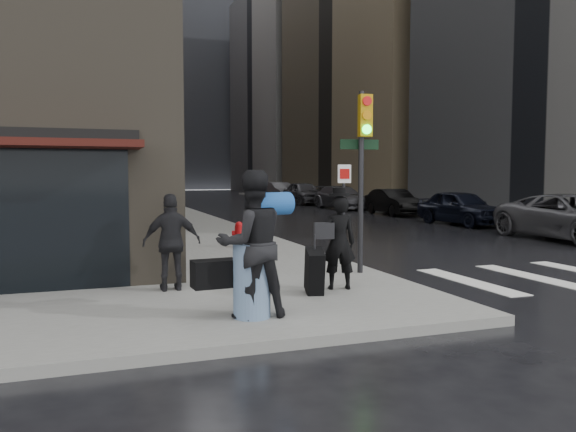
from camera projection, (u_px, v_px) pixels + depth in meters
name	position (u px, v px, depth m)	size (l,w,h in m)	color
ground	(329.00, 306.00, 9.18)	(140.00, 140.00, 0.00)	black
sidewalk_left	(152.00, 208.00, 34.55)	(4.00, 50.00, 0.15)	slate
sidewalk_right	(350.00, 205.00, 39.06)	(3.00, 50.00, 0.15)	slate
bldg_right_far	(333.00, 93.00, 71.45)	(22.00, 20.00, 25.00)	slate
bldg_distant	(155.00, 81.00, 83.30)	(40.00, 12.00, 32.00)	slate
man_overcoat	(334.00, 247.00, 9.67)	(1.10, 0.86, 1.81)	black
man_jeans	(251.00, 244.00, 7.81)	(1.49, 0.85, 2.06)	black
man_greycoat	(172.00, 242.00, 9.64)	(1.00, 0.45, 1.67)	black
traffic_light	(361.00, 156.00, 11.20)	(0.91, 0.46, 3.66)	black
fire_hydrant	(239.00, 236.00, 15.50)	(0.41, 0.31, 0.71)	#A1090C
parked_car_0	(574.00, 217.00, 18.26)	(2.52, 5.46, 1.52)	#515157
parked_car_1	(461.00, 207.00, 23.96)	(1.77, 4.40, 1.50)	black
parked_car_2	(393.00, 202.00, 29.71)	(1.47, 4.21, 1.39)	black
parked_car_3	(342.00, 197.00, 35.31)	(2.02, 4.97, 1.44)	#434348
parked_car_4	(304.00, 193.00, 40.89)	(1.96, 4.87, 1.66)	#3E3E43
parked_car_5	(280.00, 191.00, 46.63)	(1.61, 4.61, 1.52)	#4F5055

